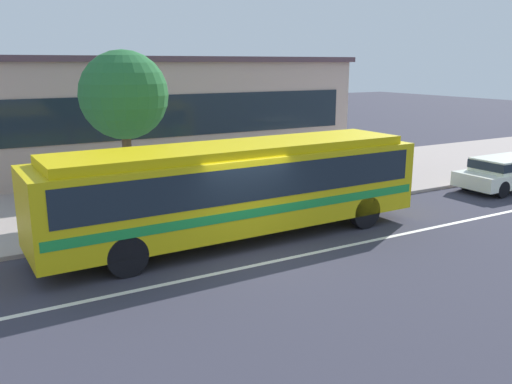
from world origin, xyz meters
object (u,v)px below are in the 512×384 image
bus_stop_sign (301,162)px  pedestrian_walking_along_curb (304,173)px  street_tree_near_stop (124,96)px  transit_bus (238,184)px  pedestrian_waiting_near_sign (208,188)px  sedan_far_ahead (508,171)px

bus_stop_sign → pedestrian_walking_along_curb: bearing=44.5°
pedestrian_walking_along_curb → street_tree_near_stop: size_ratio=0.32×
transit_bus → pedestrian_waiting_near_sign: size_ratio=6.70×
sedan_far_ahead → pedestrian_waiting_near_sign: 12.29m
transit_bus → sedan_far_ahead: (12.14, 0.10, -0.86)m
sedan_far_ahead → pedestrian_waiting_near_sign: size_ratio=2.75×
transit_bus → pedestrian_walking_along_curb: size_ratio=6.68×
bus_stop_sign → street_tree_near_stop: street_tree_near_stop is taller
bus_stop_sign → street_tree_near_stop: (-5.26, 2.30, 2.25)m
transit_bus → sedan_far_ahead: bearing=0.5°
transit_bus → pedestrian_waiting_near_sign: 2.03m
street_tree_near_stop → pedestrian_waiting_near_sign: bearing=-49.5°
transit_bus → bus_stop_sign: (3.41, 1.85, 0.04)m
sedan_far_ahead → pedestrian_walking_along_curb: pedestrian_walking_along_curb is taller
pedestrian_walking_along_curb → transit_bus: bearing=-148.9°
bus_stop_sign → street_tree_near_stop: bearing=156.4°
sedan_far_ahead → street_tree_near_stop: street_tree_near_stop is taller
transit_bus → street_tree_near_stop: size_ratio=2.16×
pedestrian_walking_along_curb → street_tree_near_stop: (-5.80, 1.77, 2.76)m
bus_stop_sign → sedan_far_ahead: bearing=-11.3°
bus_stop_sign → pedestrian_waiting_near_sign: bearing=177.8°
sedan_far_ahead → pedestrian_waiting_near_sign: (-12.14, 1.87, 0.37)m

